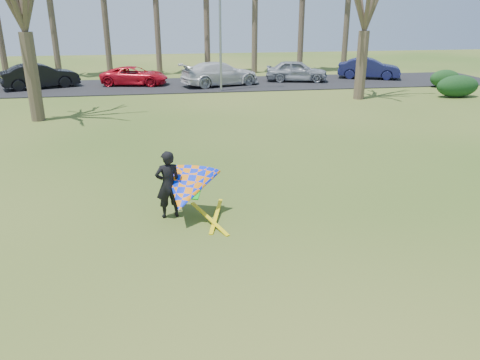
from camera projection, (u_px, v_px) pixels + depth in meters
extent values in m
plane|color=#1C4A10|center=(254.00, 256.00, 10.52)|extent=(100.00, 100.00, 0.00)
cube|color=black|center=(188.00, 85.00, 33.65)|extent=(46.00, 7.00, 0.06)
cylinder|color=brown|center=(52.00, 18.00, 36.14)|extent=(0.48, 0.48, 9.00)
cylinder|color=#47392A|center=(105.00, 13.00, 36.63)|extent=(0.48, 0.48, 9.70)
cylinder|color=#4C3C2D|center=(156.00, 8.00, 37.11)|extent=(0.48, 0.48, 10.40)
cylinder|color=brown|center=(207.00, 18.00, 37.96)|extent=(0.48, 0.48, 9.00)
cylinder|color=#4E3C2F|center=(255.00, 13.00, 38.45)|extent=(0.48, 0.48, 9.70)
cylinder|color=#49382B|center=(302.00, 8.00, 38.93)|extent=(0.48, 0.48, 10.40)
cylinder|color=#4F402F|center=(347.00, 17.00, 39.78)|extent=(0.48, 0.48, 9.00)
cylinder|color=#473A2A|center=(32.00, 78.00, 22.46)|extent=(0.64, 0.64, 4.20)
cylinder|color=brown|center=(361.00, 66.00, 28.01)|extent=(0.64, 0.64, 3.99)
cylinder|color=gray|center=(220.00, 29.00, 29.80)|extent=(0.16, 0.16, 8.00)
ellipsoid|color=#123215|center=(458.00, 86.00, 29.00)|extent=(2.73, 1.24, 1.37)
ellipsoid|color=#133615|center=(445.00, 78.00, 32.65)|extent=(2.19, 1.03, 1.22)
imported|color=black|center=(40.00, 76.00, 31.93)|extent=(5.30, 3.56, 1.65)
imported|color=red|center=(134.00, 76.00, 33.23)|extent=(4.97, 2.97, 1.29)
imported|color=silver|center=(220.00, 74.00, 33.05)|extent=(6.01, 3.81, 1.62)
imported|color=#91969D|center=(297.00, 71.00, 34.86)|extent=(4.86, 2.88, 1.55)
imported|color=#161944|center=(369.00, 68.00, 36.28)|extent=(4.96, 3.37, 1.55)
imported|color=black|center=(168.00, 185.00, 12.20)|extent=(0.74, 0.56, 1.83)
cone|color=#0525F7|center=(186.00, 189.00, 12.06)|extent=(2.13, 2.39, 2.02)
cube|color=#0CBF19|center=(191.00, 192.00, 12.02)|extent=(0.62, 0.60, 0.24)
cube|color=yellow|center=(209.00, 223.00, 12.11)|extent=(0.85, 1.66, 0.28)
cube|color=yellow|center=(216.00, 219.00, 12.32)|extent=(0.56, 1.76, 0.22)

